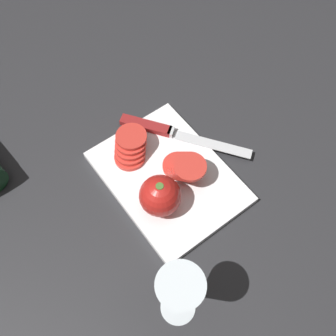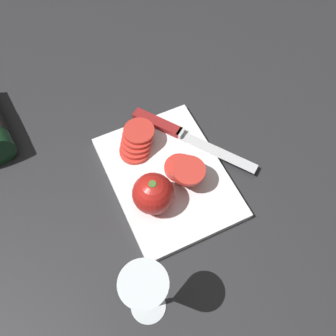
{
  "view_description": "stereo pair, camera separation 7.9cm",
  "coord_description": "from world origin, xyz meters",
  "px_view_note": "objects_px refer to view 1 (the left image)",
  "views": [
    {
      "loc": [
        -0.21,
        0.23,
        0.74
      ],
      "look_at": [
        0.1,
        0.0,
        0.05
      ],
      "focal_mm": 42.0,
      "sensor_mm": 36.0,
      "label": 1
    },
    {
      "loc": [
        -0.26,
        0.17,
        0.74
      ],
      "look_at": [
        0.1,
        0.0,
        0.05
      ],
      "focal_mm": 42.0,
      "sensor_mm": 36.0,
      "label": 2
    }
  ],
  "objects_px": {
    "wine_glass": "(180,293)",
    "whole_tomato": "(160,196)",
    "tomato_slice_stack_near": "(184,166)",
    "tomato_slice_stack_far": "(131,147)",
    "knife": "(159,129)"
  },
  "relations": [
    {
      "from": "wine_glass",
      "to": "whole_tomato",
      "type": "relative_size",
      "value": 2.08
    },
    {
      "from": "tomato_slice_stack_near",
      "to": "tomato_slice_stack_far",
      "type": "relative_size",
      "value": 1.17
    },
    {
      "from": "whole_tomato",
      "to": "tomato_slice_stack_near",
      "type": "relative_size",
      "value": 0.82
    },
    {
      "from": "wine_glass",
      "to": "tomato_slice_stack_near",
      "type": "height_order",
      "value": "wine_glass"
    },
    {
      "from": "knife",
      "to": "tomato_slice_stack_near",
      "type": "relative_size",
      "value": 2.52
    },
    {
      "from": "wine_glass",
      "to": "tomato_slice_stack_near",
      "type": "relative_size",
      "value": 1.7
    },
    {
      "from": "tomato_slice_stack_near",
      "to": "tomato_slice_stack_far",
      "type": "distance_m",
      "value": 0.12
    },
    {
      "from": "wine_glass",
      "to": "tomato_slice_stack_near",
      "type": "bearing_deg",
      "value": -39.94
    },
    {
      "from": "tomato_slice_stack_near",
      "to": "tomato_slice_stack_far",
      "type": "bearing_deg",
      "value": 29.3
    },
    {
      "from": "wine_glass",
      "to": "tomato_slice_stack_far",
      "type": "height_order",
      "value": "wine_glass"
    },
    {
      "from": "knife",
      "to": "tomato_slice_stack_far",
      "type": "relative_size",
      "value": 2.96
    },
    {
      "from": "wine_glass",
      "to": "whole_tomato",
      "type": "xyz_separation_m",
      "value": [
        0.18,
        -0.09,
        -0.06
      ]
    },
    {
      "from": "wine_glass",
      "to": "whole_tomato",
      "type": "bearing_deg",
      "value": -27.14
    },
    {
      "from": "wine_glass",
      "to": "whole_tomato",
      "type": "distance_m",
      "value": 0.21
    },
    {
      "from": "wine_glass",
      "to": "tomato_slice_stack_far",
      "type": "xyz_separation_m",
      "value": [
        0.31,
        -0.11,
        -0.08
      ]
    }
  ]
}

